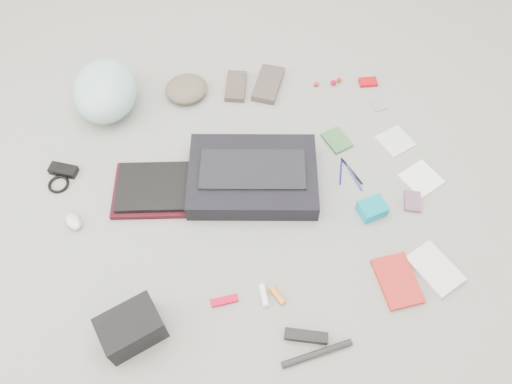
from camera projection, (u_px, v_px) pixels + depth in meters
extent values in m
plane|color=gray|center=(256.00, 199.00, 1.98)|extent=(4.00, 4.00, 0.00)
cube|color=black|center=(253.00, 176.00, 1.99)|extent=(0.57, 0.45, 0.08)
cube|color=black|center=(253.00, 169.00, 1.95)|extent=(0.44, 0.26, 0.01)
cube|color=#3F0C15|center=(157.00, 190.00, 1.99)|extent=(0.38, 0.31, 0.02)
cube|color=black|center=(156.00, 187.00, 1.97)|extent=(0.34, 0.27, 0.02)
ellipsoid|color=#A8D5D2|center=(105.00, 90.00, 2.15)|extent=(0.31, 0.37, 0.20)
ellipsoid|color=brown|center=(186.00, 89.00, 2.25)|extent=(0.23, 0.23, 0.07)
cube|color=brown|center=(236.00, 86.00, 2.29)|extent=(0.13, 0.19, 0.03)
cube|color=#524640|center=(268.00, 84.00, 2.29)|extent=(0.19, 0.24, 0.03)
cube|color=black|center=(63.00, 170.00, 2.04)|extent=(0.12, 0.09, 0.03)
torus|color=black|center=(59.00, 184.00, 2.01)|extent=(0.09, 0.09, 0.01)
ellipsoid|color=silver|center=(73.00, 221.00, 1.91)|extent=(0.08, 0.10, 0.03)
cube|color=black|center=(131.00, 328.00, 1.64)|extent=(0.23, 0.20, 0.13)
cube|color=#C2001F|center=(224.00, 301.00, 1.75)|extent=(0.10, 0.03, 0.01)
cylinder|color=white|center=(264.00, 295.00, 1.76)|extent=(0.02, 0.08, 0.02)
cylinder|color=orange|center=(277.00, 295.00, 1.76)|extent=(0.05, 0.08, 0.02)
cube|color=black|center=(306.00, 336.00, 1.68)|extent=(0.15, 0.08, 0.03)
cylinder|color=black|center=(317.00, 354.00, 1.65)|extent=(0.25, 0.05, 0.02)
cube|color=red|center=(397.00, 281.00, 1.79)|extent=(0.14, 0.20, 0.02)
cube|color=silver|center=(435.00, 269.00, 1.81)|extent=(0.19, 0.22, 0.02)
cube|color=#3A693B|center=(337.00, 140.00, 2.13)|extent=(0.12, 0.14, 0.01)
cylinder|color=#0D0E91|center=(341.00, 172.00, 2.05)|extent=(0.05, 0.12, 0.01)
cylinder|color=black|center=(352.00, 171.00, 2.05)|extent=(0.06, 0.14, 0.01)
cylinder|color=navy|center=(353.00, 175.00, 2.04)|extent=(0.04, 0.15, 0.01)
cube|color=#0293AB|center=(372.00, 209.00, 1.93)|extent=(0.11, 0.10, 0.05)
cube|color=#80526A|center=(412.00, 201.00, 1.97)|extent=(0.09, 0.11, 0.02)
cube|color=silver|center=(395.00, 141.00, 2.13)|extent=(0.16, 0.16, 0.01)
cube|color=white|center=(421.00, 179.00, 2.03)|extent=(0.18, 0.18, 0.01)
sphere|color=#B41E27|center=(316.00, 84.00, 2.30)|extent=(0.03, 0.03, 0.02)
sphere|color=#AB041D|center=(333.00, 83.00, 2.30)|extent=(0.03, 0.03, 0.03)
sphere|color=#B92309|center=(339.00, 80.00, 2.31)|extent=(0.03, 0.03, 0.02)
cube|color=red|center=(368.00, 82.00, 2.31)|extent=(0.09, 0.06, 0.02)
cube|color=#A48799|center=(378.00, 105.00, 2.24)|extent=(0.07, 0.08, 0.00)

